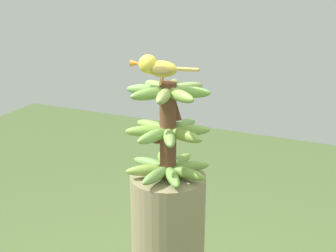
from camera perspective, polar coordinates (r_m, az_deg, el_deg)
banana_bunch at (r=1.56m, az=-0.00°, el=-0.55°), size 0.29×0.29×0.33m
perched_bird at (r=1.48m, az=-1.48°, el=7.24°), size 0.07×0.22×0.09m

